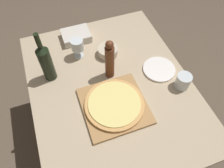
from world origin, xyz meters
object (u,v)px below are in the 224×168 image
object	(u,v)px
pizza	(114,104)
small_bowl	(108,51)
pepper_mill	(110,60)
wine_glass	(77,45)
wine_bottle	(46,62)

from	to	relation	value
pizza	small_bowl	size ratio (longest dim) A/B	2.55
pepper_mill	wine_glass	distance (m)	0.27
pizza	pepper_mill	size ratio (longest dim) A/B	1.19
pizza	wine_bottle	bearing A→B (deg)	131.58
wine_glass	small_bowl	world-z (taller)	wine_glass
wine_glass	wine_bottle	bearing A→B (deg)	-151.66
wine_bottle	small_bowl	size ratio (longest dim) A/B	2.64
pizza	wine_bottle	size ratio (longest dim) A/B	0.96
pepper_mill	wine_glass	world-z (taller)	pepper_mill
small_bowl	pepper_mill	bearing A→B (deg)	-105.13
pizza	wine_glass	bearing A→B (deg)	101.17
small_bowl	pizza	bearing A→B (deg)	-103.97
wine_bottle	small_bowl	world-z (taller)	wine_bottle
pepper_mill	wine_glass	bearing A→B (deg)	122.34
pepper_mill	small_bowl	bearing A→B (deg)	74.87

